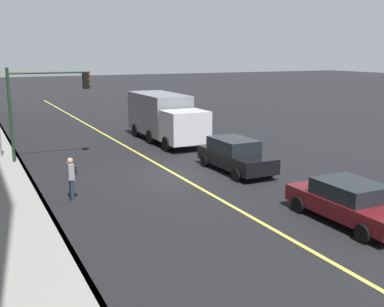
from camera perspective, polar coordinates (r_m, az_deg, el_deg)
name	(u,v)px	position (r m, az deg, el deg)	size (l,w,h in m)	color
ground	(178,176)	(22.32, -1.72, -2.73)	(200.00, 200.00, 0.00)	black
sidewalk_slab	(1,196)	(20.50, -22.21, -4.81)	(80.00, 2.99, 0.15)	gray
curb_edge	(37,192)	(20.62, -18.29, -4.42)	(80.00, 0.16, 0.15)	slate
lane_stripe_center	(178,176)	(22.32, -1.72, -2.72)	(80.00, 0.16, 0.01)	#D8CC4C
car_maroon	(350,202)	(17.04, 18.62, -5.56)	(4.71, 2.07, 1.44)	#591116
car_black	(235,155)	(23.07, 5.28, -0.17)	(4.73, 2.00, 1.61)	black
truck_gray	(164,116)	(30.81, -3.37, 4.52)	(8.04, 2.66, 3.06)	silver
pedestrian_with_backpack	(71,175)	(19.05, -14.46, -2.60)	(0.42, 0.37, 1.73)	#262D4C
traffic_light_mast	(45,97)	(25.97, -17.50, 6.61)	(0.28, 4.31, 5.01)	#1E3823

